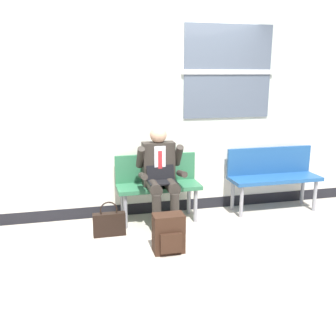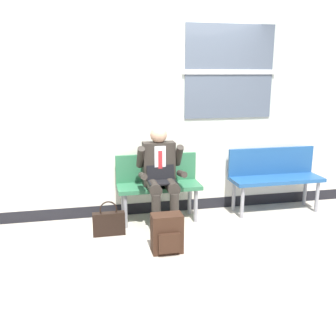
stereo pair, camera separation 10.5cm
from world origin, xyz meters
The scene contains 7 objects.
ground_plane centered at (0.00, 0.00, 0.00)m, with size 18.00×18.00×0.00m, color #B2A899.
station_wall centered at (0.01, 0.63, 1.58)m, with size 6.09×0.16×3.18m.
bench_with_person centered at (-0.15, 0.35, 0.51)m, with size 1.06×0.42×0.85m.
bench_empty centered at (1.49, 0.35, 0.52)m, with size 1.26×0.42×0.86m.
person_seated centered at (-0.15, 0.15, 0.66)m, with size 0.57×0.70×1.24m.
backpack centered at (-0.24, -0.62, 0.21)m, with size 0.33×0.23×0.43m.
handbag centered at (-0.82, -0.05, 0.15)m, with size 0.38×0.10×0.42m.
Camera 1 is at (-1.11, -4.23, 1.87)m, focal length 40.30 mm.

